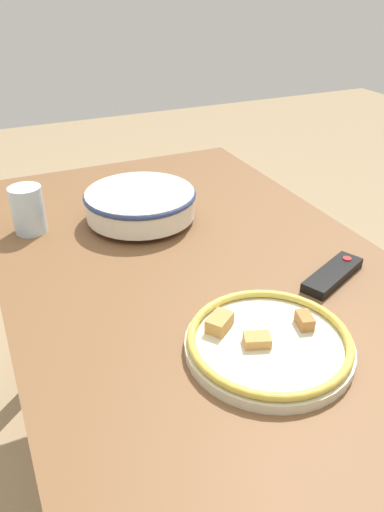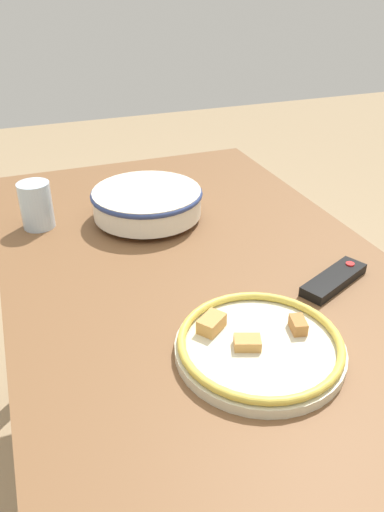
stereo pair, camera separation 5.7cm
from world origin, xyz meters
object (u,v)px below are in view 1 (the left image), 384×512
noodle_bowl (140,203)px  drinking_glass (28,210)px  tv_remote (333,275)px  food_plate (268,342)px

noodle_bowl → drinking_glass: (-0.05, -0.26, 0.01)m
tv_remote → drinking_glass: 0.70m
noodle_bowl → food_plate: (0.54, 0.03, -0.03)m
noodle_bowl → drinking_glass: bearing=-101.9°
noodle_bowl → drinking_glass: drinking_glass is taller
food_plate → drinking_glass: size_ratio=2.48×
noodle_bowl → food_plate: size_ratio=0.98×
noodle_bowl → tv_remote: (0.41, 0.27, -0.04)m
drinking_glass → noodle_bowl: bearing=78.1°
tv_remote → drinking_glass: size_ratio=1.56×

